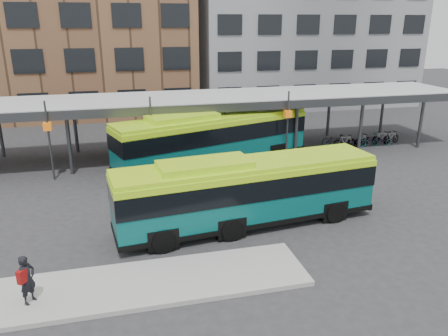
{
  "coord_description": "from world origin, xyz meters",
  "views": [
    {
      "loc": [
        -5.0,
        -16.96,
        9.15
      ],
      "look_at": [
        0.25,
        4.15,
        1.8
      ],
      "focal_mm": 35.0,
      "sensor_mm": 36.0,
      "label": 1
    }
  ],
  "objects": [
    {
      "name": "bus_front",
      "position": [
        0.51,
        0.96,
        1.76
      ],
      "size": [
        12.45,
        3.94,
        3.37
      ],
      "rotation": [
        0.0,
        0.0,
        0.11
      ],
      "color": "#074D4C",
      "rests_on": "ground"
    },
    {
      "name": "ground",
      "position": [
        0.0,
        0.0,
        0.0
      ],
      "size": [
        120.0,
        120.0,
        0.0
      ],
      "primitive_type": "plane",
      "color": "#28282B",
      "rests_on": "ground"
    },
    {
      "name": "building_brick",
      "position": [
        -10.0,
        32.0,
        11.0
      ],
      "size": [
        26.0,
        14.0,
        22.0
      ],
      "primitive_type": "cube",
      "color": "brown",
      "rests_on": "ground"
    },
    {
      "name": "pedestrian",
      "position": [
        -8.31,
        -3.3,
        1.06
      ],
      "size": [
        0.7,
        0.75,
        1.72
      ],
      "rotation": [
        0.0,
        0.0,
        0.96
      ],
      "color": "black",
      "rests_on": "boarding_island"
    },
    {
      "name": "bus_rear",
      "position": [
        0.98,
        10.16,
        1.9
      ],
      "size": [
        13.48,
        6.7,
        3.65
      ],
      "rotation": [
        0.0,
        0.0,
        0.31
      ],
      "color": "#074D4C",
      "rests_on": "ground"
    },
    {
      "name": "building_grey",
      "position": [
        16.0,
        32.0,
        10.0
      ],
      "size": [
        24.0,
        14.0,
        20.0
      ],
      "primitive_type": "cube",
      "color": "slate",
      "rests_on": "ground"
    },
    {
      "name": "bike_rack",
      "position": [
        13.23,
        11.88,
        0.49
      ],
      "size": [
        6.53,
        1.72,
        1.06
      ],
      "color": "slate",
      "rests_on": "ground"
    },
    {
      "name": "canopy",
      "position": [
        -0.06,
        12.87,
        3.91
      ],
      "size": [
        40.0,
        6.53,
        4.8
      ],
      "color": "#999B9E",
      "rests_on": "ground"
    },
    {
      "name": "boarding_island",
      "position": [
        -5.5,
        -3.0,
        0.09
      ],
      "size": [
        14.0,
        3.0,
        0.18
      ],
      "primitive_type": "cube",
      "color": "gray",
      "rests_on": "ground"
    }
  ]
}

